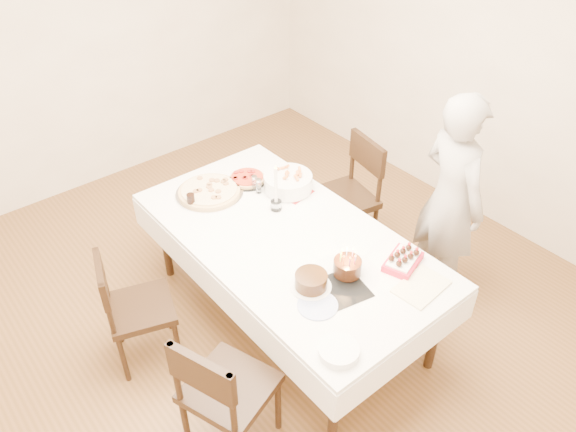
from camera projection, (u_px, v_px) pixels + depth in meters
floor at (270, 315)px, 4.11m from camera, size 5.00×5.00×0.00m
wall_back at (88, 40)px, 4.83m from camera, size 4.50×0.04×2.70m
wall_right at (491, 63)px, 4.42m from camera, size 0.04×5.00×2.70m
dining_table at (288, 278)px, 3.88m from camera, size 1.82×2.40×0.75m
chair_right_savory at (342, 199)px, 4.43m from camera, size 0.58×0.58×0.98m
chair_left_savory at (141, 308)px, 3.58m from camera, size 0.56×0.56×0.86m
chair_left_dessert at (230, 388)px, 3.06m from camera, size 0.61×0.61×0.94m
person at (451, 200)px, 3.88m from camera, size 0.52×0.66×1.61m
pizza_white at (209, 191)px, 4.02m from camera, size 0.51×0.51×0.04m
pizza_pepperoni at (247, 179)px, 4.16m from camera, size 0.35×0.35×0.04m
red_placemat at (294, 192)px, 4.05m from camera, size 0.26×0.26×0.01m
pasta_bowl at (288, 182)px, 4.04m from camera, size 0.44×0.44×0.11m
taper_candle at (276, 188)px, 3.78m from camera, size 0.10×0.10×0.36m
shaker_pair at (259, 186)px, 4.02m from camera, size 0.11×0.11×0.12m
cola_glass at (191, 200)px, 3.89m from camera, size 0.07×0.07×0.10m
layer_cake at (311, 281)px, 3.25m from camera, size 0.32×0.32×0.10m
cake_board at (342, 289)px, 3.27m from camera, size 0.33×0.33×0.01m
birthday_cake at (348, 263)px, 3.31m from camera, size 0.20×0.20×0.16m
strawberry_box at (403, 260)px, 3.42m from camera, size 0.30×0.25×0.07m
box_lid at (421, 287)px, 3.28m from camera, size 0.34×0.24×0.03m
plate_stack at (339, 351)px, 2.88m from camera, size 0.23×0.23×0.05m
china_plate at (318, 305)px, 3.16m from camera, size 0.30×0.30×0.01m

